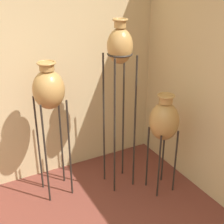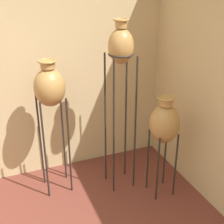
% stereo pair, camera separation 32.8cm
% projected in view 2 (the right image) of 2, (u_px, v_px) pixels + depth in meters
% --- Properties ---
extents(vase_stand_tall, '(0.27, 0.27, 1.90)m').
position_uv_depth(vase_stand_tall, '(121.00, 53.00, 3.11)').
color(vase_stand_tall, '#28231E').
rests_on(vase_stand_tall, ground_plane).
extents(vase_stand_medium, '(0.32, 0.32, 1.52)m').
position_uv_depth(vase_stand_medium, '(50.00, 89.00, 3.18)').
color(vase_stand_medium, '#28231E').
rests_on(vase_stand_medium, ground_plane).
extents(vase_stand_short, '(0.32, 0.32, 1.17)m').
position_uv_depth(vase_stand_short, '(164.00, 124.00, 3.25)').
color(vase_stand_short, '#28231E').
rests_on(vase_stand_short, ground_plane).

